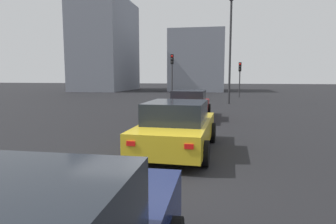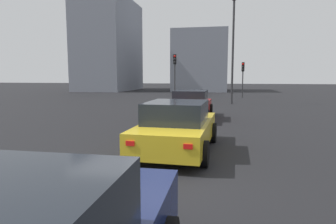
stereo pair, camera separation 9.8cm
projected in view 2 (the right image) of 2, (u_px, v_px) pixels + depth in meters
ground_plane at (151, 185)px, 6.12m from camera, size 160.00×160.00×0.20m
car_red_lead at (191, 105)px, 14.99m from camera, size 4.42×2.06×1.45m
car_yellow_second at (178, 127)px, 8.43m from camera, size 4.46×2.15×1.46m
traffic_light_near_left at (243, 72)px, 29.30m from camera, size 0.32×0.29×3.53m
traffic_light_near_right at (175, 67)px, 27.04m from camera, size 0.33×0.30×4.15m
street_lamp_kerbside at (233, 43)px, 22.34m from camera, size 0.56×0.36×8.01m
building_facade_left at (201, 62)px, 43.43m from camera, size 9.22×7.64×8.54m
building_facade_center at (109, 46)px, 44.98m from camera, size 12.57×6.99×13.61m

